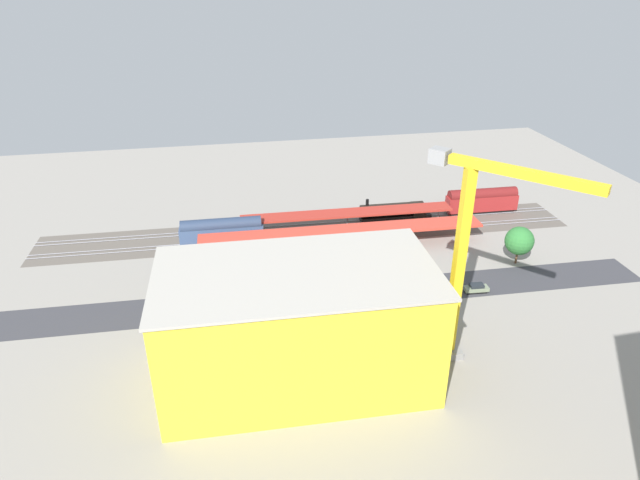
% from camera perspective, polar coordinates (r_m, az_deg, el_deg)
% --- Properties ---
extents(ground_plane, '(185.81, 185.81, 0.00)m').
position_cam_1_polar(ground_plane, '(102.83, 0.98, -4.35)').
color(ground_plane, gray).
rests_on(ground_plane, ground).
extents(rail_bed, '(116.42, 16.53, 0.01)m').
position_cam_1_polar(rail_bed, '(121.91, -1.12, 0.89)').
color(rail_bed, '#5B544C').
rests_on(rail_bed, ground).
extents(street_asphalt, '(116.31, 11.73, 0.01)m').
position_cam_1_polar(street_asphalt, '(98.68, 1.57, -5.81)').
color(street_asphalt, '#38383D').
rests_on(street_asphalt, ground).
extents(track_rails, '(116.10, 10.10, 0.12)m').
position_cam_1_polar(track_rails, '(121.84, -1.12, 0.97)').
color(track_rails, '#9E9EA8').
rests_on(track_rails, ground).
extents(platform_canopy_near, '(58.97, 6.79, 4.13)m').
position_cam_1_polar(platform_canopy_near, '(113.42, 2.39, 0.98)').
color(platform_canopy_near, '#C63D2D').
rests_on(platform_canopy_near, ground).
extents(platform_canopy_far, '(46.66, 5.74, 4.55)m').
position_cam_1_polar(platform_canopy_far, '(120.46, 2.87, 2.80)').
color(platform_canopy_far, '#A82D23').
rests_on(platform_canopy_far, ground).
extents(locomotive, '(16.73, 3.39, 5.33)m').
position_cam_1_polar(locomotive, '(128.41, 7.82, 2.96)').
color(locomotive, black).
rests_on(locomotive, ground).
extents(passenger_coach, '(17.18, 3.38, 5.96)m').
position_cam_1_polar(passenger_coach, '(135.92, 16.41, 4.01)').
color(passenger_coach, black).
rests_on(passenger_coach, ground).
extents(freight_coach_far, '(17.28, 3.37, 6.01)m').
position_cam_1_polar(freight_coach_far, '(116.56, -10.15, 0.91)').
color(freight_coach_far, black).
rests_on(freight_coach_far, ground).
extents(parked_car_0, '(4.43, 1.98, 1.58)m').
position_cam_1_polar(parked_car_0, '(103.40, 15.87, -4.83)').
color(parked_car_0, black).
rests_on(parked_car_0, ground).
extents(parked_car_1, '(4.16, 2.08, 1.70)m').
position_cam_1_polar(parked_car_1, '(99.92, 11.94, -5.49)').
color(parked_car_1, black).
rests_on(parked_car_1, ground).
extents(parked_car_2, '(4.24, 1.80, 1.61)m').
position_cam_1_polar(parked_car_2, '(97.44, 7.51, -6.02)').
color(parked_car_2, black).
rests_on(parked_car_2, ground).
extents(parked_car_3, '(4.42, 1.73, 1.63)m').
position_cam_1_polar(parked_car_3, '(95.73, 3.04, -6.45)').
color(parked_car_3, black).
rests_on(parked_car_3, ground).
extents(parked_car_4, '(4.21, 1.83, 1.64)m').
position_cam_1_polar(parked_car_4, '(94.59, -2.03, -6.86)').
color(parked_car_4, black).
rests_on(parked_car_4, ground).
extents(parked_car_5, '(4.91, 2.22, 1.67)m').
position_cam_1_polar(parked_car_5, '(93.54, -6.74, -7.48)').
color(parked_car_5, black).
rests_on(parked_car_5, ground).
extents(parked_car_6, '(4.76, 1.94, 1.78)m').
position_cam_1_polar(parked_car_6, '(93.79, -10.97, -7.70)').
color(parked_car_6, black).
rests_on(parked_car_6, ground).
extents(construction_building, '(36.99, 20.25, 16.92)m').
position_cam_1_polar(construction_building, '(76.35, -2.33, -8.99)').
color(construction_building, yellow).
rests_on(construction_building, ground).
extents(construction_roof_slab, '(37.60, 20.87, 0.40)m').
position_cam_1_polar(construction_roof_slab, '(71.66, -2.46, -3.35)').
color(construction_roof_slab, '#ADA89E').
rests_on(construction_roof_slab, construction_building).
extents(tower_crane, '(15.76, 17.43, 31.37)m').
position_cam_1_polar(tower_crane, '(77.43, 15.21, -1.11)').
color(tower_crane, gray).
rests_on(tower_crane, ground).
extents(box_truck_0, '(9.99, 2.60, 3.20)m').
position_cam_1_polar(box_truck_0, '(92.63, -6.31, -7.19)').
color(box_truck_0, black).
rests_on(box_truck_0, ground).
extents(box_truck_1, '(9.73, 3.33, 3.30)m').
position_cam_1_polar(box_truck_1, '(92.46, -11.49, -7.66)').
color(box_truck_1, black).
rests_on(box_truck_1, ground).
extents(street_tree_0, '(4.25, 4.25, 7.00)m').
position_cam_1_polar(street_tree_0, '(98.12, -12.24, -3.37)').
color(street_tree_0, brown).
rests_on(street_tree_0, ground).
extents(street_tree_1, '(5.74, 5.74, 8.49)m').
position_cam_1_polar(street_tree_1, '(103.30, 7.51, -0.88)').
color(street_tree_1, brown).
rests_on(street_tree_1, ground).
extents(street_tree_2, '(6.28, 6.28, 7.92)m').
position_cam_1_polar(street_tree_2, '(98.45, -6.69, -2.85)').
color(street_tree_2, brown).
rests_on(street_tree_2, ground).
extents(street_tree_3, '(4.20, 4.20, 6.90)m').
position_cam_1_polar(street_tree_3, '(102.70, 5.42, -1.47)').
color(street_tree_3, brown).
rests_on(street_tree_3, ground).
extents(street_tree_4, '(4.22, 4.22, 6.41)m').
position_cam_1_polar(street_tree_4, '(103.30, 8.53, -1.78)').
color(street_tree_4, brown).
rests_on(street_tree_4, ground).
extents(street_tree_5, '(5.57, 5.57, 7.71)m').
position_cam_1_polar(street_tree_5, '(113.57, 19.93, -0.08)').
color(street_tree_5, brown).
rests_on(street_tree_5, ground).
extents(traffic_light, '(0.50, 0.36, 7.12)m').
position_cam_1_polar(traffic_light, '(91.87, 0.88, -5.05)').
color(traffic_light, '#333333').
rests_on(traffic_light, ground).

